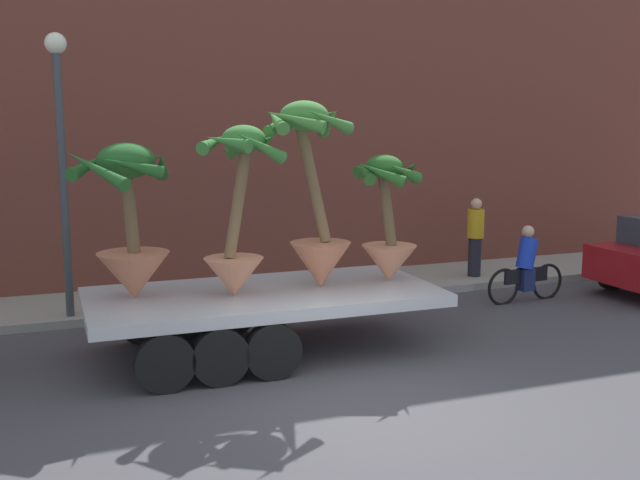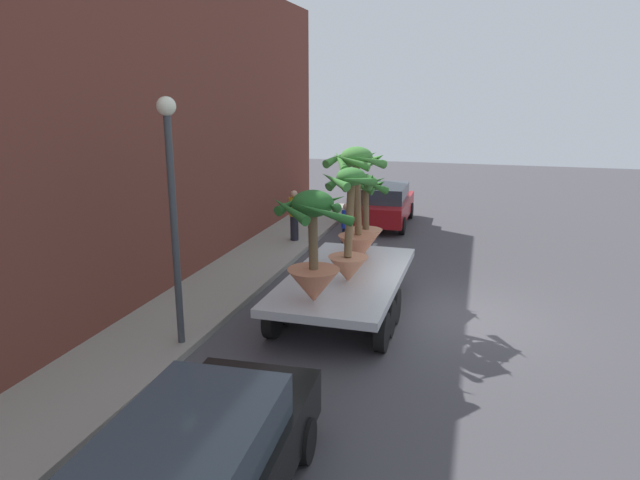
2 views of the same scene
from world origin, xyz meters
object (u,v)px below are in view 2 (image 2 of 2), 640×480
potted_palm_rear (366,218)px  trailing_car (199,469)px  flatbed_trailer (343,287)px  potted_palm_middle (349,232)px  parked_car (384,204)px  pedestrian_near_gate (294,214)px  potted_palm_front (357,212)px  street_lamp (172,191)px  potted_palm_extra (313,252)px  cyclist (346,228)px

potted_palm_rear → trailing_car: (-9.16, 0.10, -1.06)m
flatbed_trailer → potted_palm_middle: potted_palm_middle is taller
parked_car → pedestrian_near_gate: bearing=146.7°
potted_palm_middle → potted_palm_front: potted_palm_front is taller
flatbed_trailer → potted_palm_front: (1.03, -0.08, 1.53)m
potted_palm_front → street_lamp: 4.60m
potted_palm_rear → potted_palm_extra: potted_palm_extra is taller
trailing_car → potted_palm_middle: bearing=-2.0°
potted_palm_rear → street_lamp: street_lamp is taller
cyclist → street_lamp: street_lamp is taller
potted_palm_middle → potted_palm_extra: (-1.50, 0.38, -0.08)m
potted_palm_front → potted_palm_middle: bearing=-175.6°
potted_palm_rear → potted_palm_middle: 2.51m
street_lamp → potted_palm_front: bearing=-39.0°
potted_palm_middle → parked_car: 9.98m
trailing_car → street_lamp: size_ratio=0.96×
potted_palm_rear → potted_palm_middle: bearing=-176.9°
flatbed_trailer → parked_car: 9.70m
flatbed_trailer → pedestrian_near_gate: pedestrian_near_gate is taller
potted_palm_rear → potted_palm_middle: potted_palm_middle is taller
pedestrian_near_gate → street_lamp: (-8.43, -0.37, 2.19)m
potted_palm_middle → pedestrian_near_gate: potted_palm_middle is taller
flatbed_trailer → potted_palm_middle: (-0.19, -0.17, 1.34)m
flatbed_trailer → parked_car: (9.67, 0.69, 0.07)m
parked_car → cyclist: bearing=170.1°
potted_palm_rear → street_lamp: (-4.78, 2.80, 1.34)m
cyclist → trailing_car: trailing_car is taller
potted_palm_front → pedestrian_near_gate: size_ratio=1.67×
parked_car → trailing_car: bearing=-177.9°
parked_car → street_lamp: (-12.15, 2.08, 2.40)m
potted_palm_extra → cyclist: bearing=8.3°
potted_palm_extra → potted_palm_middle: bearing=-14.3°
potted_palm_rear → cyclist: (3.69, 1.37, -1.22)m
flatbed_trailer → potted_palm_rear: size_ratio=3.10×
parked_car → pedestrian_near_gate: size_ratio=2.57×
potted_palm_front → trailing_car: bearing=179.0°
flatbed_trailer → parked_car: size_ratio=1.44×
trailing_car → street_lamp: street_lamp is taller
flatbed_trailer → parked_car: parked_car is taller
potted_palm_extra → parked_car: size_ratio=0.52×
potted_palm_rear → cyclist: potted_palm_rear is taller
potted_palm_rear → cyclist: size_ratio=1.11×
flatbed_trailer → street_lamp: street_lamp is taller
potted_palm_extra → trailing_car: (-5.16, -0.14, -1.20)m
pedestrian_near_gate → potted_palm_middle: bearing=-151.7°
street_lamp → potted_palm_rear: bearing=-30.4°
cyclist → street_lamp: size_ratio=0.38×
flatbed_trailer → potted_palm_rear: bearing=-0.9°
potted_palm_middle → trailing_car: potted_palm_middle is taller
potted_palm_rear → pedestrian_near_gate: potted_palm_rear is taller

